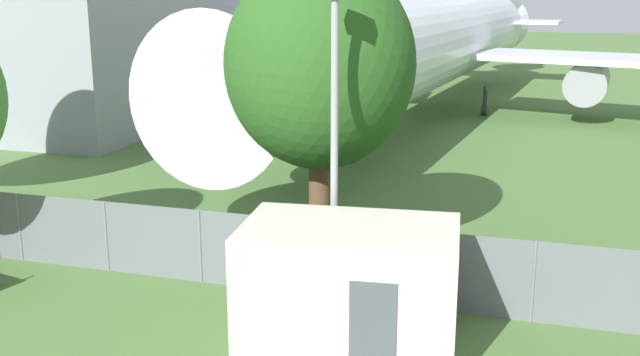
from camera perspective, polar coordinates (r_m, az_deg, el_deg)
perimeter_fence at (r=18.06m, az=-9.11°, el=-5.17°), size 56.07×0.07×1.80m
airplane at (r=41.25m, az=8.38°, el=10.11°), size 37.53×46.94×13.51m
portable_cabin at (r=14.52m, az=2.23°, el=-8.43°), size 4.32×2.94×2.53m
tree_far_right at (r=18.25m, az=-0.01°, el=8.56°), size 4.64×4.64×7.62m
light_mast at (r=15.49m, az=1.12°, el=5.03°), size 0.44×0.44×7.06m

